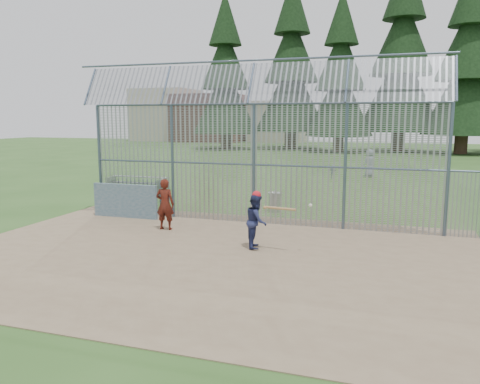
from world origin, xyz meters
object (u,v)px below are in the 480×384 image
(batter, at_px, (256,221))
(trash_can, at_px, (275,202))
(dugout_wall, at_px, (125,201))
(bleacher, at_px, (136,184))
(onlooker, at_px, (165,204))

(batter, distance_m, trash_can, 5.17)
(trash_can, bearing_deg, batter, -82.14)
(dugout_wall, height_order, bleacher, dugout_wall)
(batter, bearing_deg, dugout_wall, 53.80)
(dugout_wall, relative_size, batter, 1.69)
(onlooker, relative_size, bleacher, 0.54)
(onlooker, xyz_separation_m, bleacher, (-4.86, 6.52, -0.43))
(batter, xyz_separation_m, trash_can, (-0.71, 5.11, -0.38))
(batter, bearing_deg, trash_can, -5.28)
(onlooker, height_order, trash_can, onlooker)
(onlooker, distance_m, trash_can, 4.77)
(dugout_wall, xyz_separation_m, batter, (5.54, -2.36, 0.14))
(batter, height_order, trash_can, batter)
(onlooker, bearing_deg, dugout_wall, -33.98)
(batter, relative_size, bleacher, 0.49)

